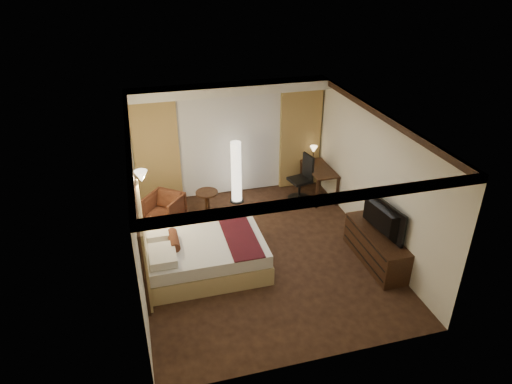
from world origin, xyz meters
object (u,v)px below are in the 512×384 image
object	(u,v)px
side_table	(207,203)
television	(379,217)
armchair	(164,207)
office_chair	(300,179)
desk	(319,182)
dresser	(376,247)
bed	(206,253)
floor_lamp	(236,172)

from	to	relation	value
side_table	television	bearing A→B (deg)	-43.88
armchair	office_chair	distance (m)	3.17
desk	television	distance (m)	2.78
armchair	dresser	distance (m)	4.46
bed	side_table	bearing A→B (deg)	79.23
armchair	desk	xyz separation A→B (m)	(3.65, 0.23, 0.01)
desk	television	xyz separation A→B (m)	(0.02, -2.71, 0.60)
side_table	desk	xyz separation A→B (m)	(2.70, 0.10, 0.10)
bed	side_table	world-z (taller)	bed
floor_lamp	desk	world-z (taller)	floor_lamp
desk	television	size ratio (longest dim) A/B	0.98
desk	dresser	xyz separation A→B (m)	(0.05, -2.71, -0.05)
desk	office_chair	xyz separation A→B (m)	(-0.50, -0.05, 0.19)
desk	bed	bearing A→B (deg)	-146.26
side_table	television	distance (m)	3.84
floor_lamp	armchair	bearing A→B (deg)	-163.78
armchair	side_table	distance (m)	0.97
dresser	desk	bearing A→B (deg)	91.06
office_chair	television	xyz separation A→B (m)	(0.52, -2.66, 0.42)
office_chair	floor_lamp	bearing A→B (deg)	155.63
desk	dresser	distance (m)	2.72
side_table	office_chair	size ratio (longest dim) A/B	0.48
dresser	television	bearing A→B (deg)	180.00
office_chair	side_table	bearing A→B (deg)	169.59
floor_lamp	desk	distance (m)	1.99
armchair	desk	bearing A→B (deg)	41.61
floor_lamp	office_chair	bearing A→B (deg)	-12.62
side_table	dresser	world-z (taller)	dresser
floor_lamp	desk	xyz separation A→B (m)	(1.94, -0.27, -0.38)
bed	dresser	distance (m)	3.19
floor_lamp	office_chair	xyz separation A→B (m)	(1.44, -0.32, -0.19)
office_chair	dresser	size ratio (longest dim) A/B	0.68
dresser	floor_lamp	bearing A→B (deg)	123.65
bed	armchair	size ratio (longest dim) A/B	2.96
dresser	side_table	bearing A→B (deg)	136.44
dresser	bed	bearing A→B (deg)	167.96
side_table	desk	size ratio (longest dim) A/B	0.48
television	armchair	bearing A→B (deg)	49.13
television	floor_lamp	bearing A→B (deg)	26.48
television	desk	bearing A→B (deg)	-6.34
armchair	floor_lamp	distance (m)	1.83
bed	floor_lamp	distance (m)	2.62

